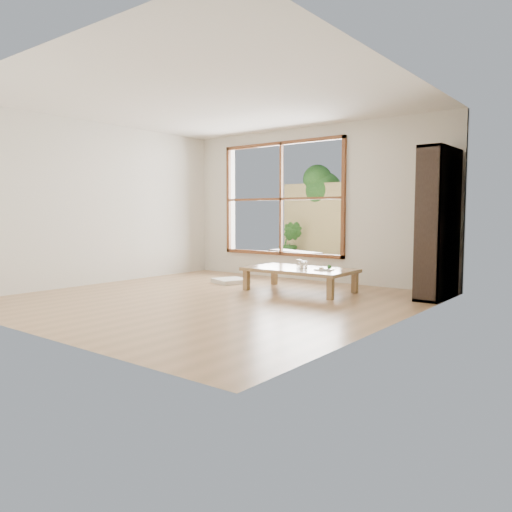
% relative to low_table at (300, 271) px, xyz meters
% --- Properties ---
extents(ground, '(5.00, 5.00, 0.00)m').
position_rel_low_table_xyz_m(ground, '(-0.54, -1.26, -0.30)').
color(ground, tan).
rests_on(ground, ground).
extents(low_table, '(1.59, 0.91, 0.34)m').
position_rel_low_table_xyz_m(low_table, '(0.00, 0.00, 0.00)').
color(low_table, '#956E48').
rests_on(low_table, ground).
extents(floor_cushion, '(0.62, 0.62, 0.07)m').
position_rel_low_table_xyz_m(floor_cushion, '(-1.39, 0.05, -0.27)').
color(floor_cushion, beige).
rests_on(floor_cushion, ground).
extents(bookshelf, '(0.32, 0.91, 2.01)m').
position_rel_low_table_xyz_m(bookshelf, '(1.78, 0.64, 0.70)').
color(bookshelf, '#2D2119').
rests_on(bookshelf, ground).
extents(glass_tall, '(0.07, 0.07, 0.13)m').
position_rel_low_table_xyz_m(glass_tall, '(0.03, -0.07, 0.11)').
color(glass_tall, silver).
rests_on(glass_tall, low_table).
extents(glass_mid, '(0.07, 0.07, 0.11)m').
position_rel_low_table_xyz_m(glass_mid, '(0.05, 0.03, 0.09)').
color(glass_mid, silver).
rests_on(glass_mid, low_table).
extents(glass_short, '(0.07, 0.07, 0.09)m').
position_rel_low_table_xyz_m(glass_short, '(0.05, 0.06, 0.09)').
color(glass_short, silver).
rests_on(glass_short, low_table).
extents(glass_small, '(0.06, 0.06, 0.07)m').
position_rel_low_table_xyz_m(glass_small, '(-0.07, 0.11, 0.08)').
color(glass_small, silver).
rests_on(glass_small, low_table).
extents(food_tray, '(0.28, 0.23, 0.08)m').
position_rel_low_table_xyz_m(food_tray, '(0.42, 0.01, 0.06)').
color(food_tray, white).
rests_on(food_tray, low_table).
extents(deck, '(2.80, 2.00, 0.05)m').
position_rel_low_table_xyz_m(deck, '(-1.14, 2.30, -0.30)').
color(deck, '#3A332A').
rests_on(deck, ground).
extents(garden_bench, '(1.29, 0.75, 0.39)m').
position_rel_low_table_xyz_m(garden_bench, '(-1.37, 1.95, 0.06)').
color(garden_bench, '#2D2119').
rests_on(garden_bench, deck).
extents(bamboo_fence, '(2.80, 0.06, 1.80)m').
position_rel_low_table_xyz_m(bamboo_fence, '(-1.14, 3.30, 0.60)').
color(bamboo_fence, '#D8BE6F').
rests_on(bamboo_fence, ground).
extents(shrub_right, '(1.08, 1.00, 1.00)m').
position_rel_low_table_xyz_m(shrub_right, '(-0.29, 3.14, 0.22)').
color(shrub_right, '#336324').
rests_on(shrub_right, deck).
extents(shrub_left, '(0.61, 0.54, 0.94)m').
position_rel_low_table_xyz_m(shrub_left, '(-2.16, 2.95, 0.19)').
color(shrub_left, '#336324').
rests_on(shrub_left, deck).
extents(garden_tree, '(1.04, 0.85, 2.22)m').
position_rel_low_table_xyz_m(garden_tree, '(-1.82, 3.60, 1.32)').
color(garden_tree, '#4C3D2D').
rests_on(garden_tree, ground).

